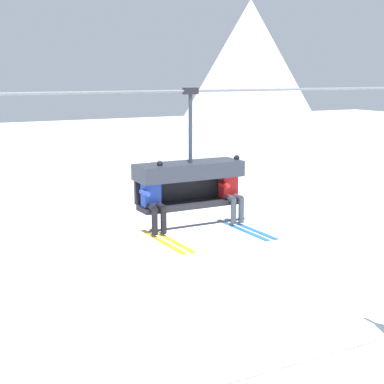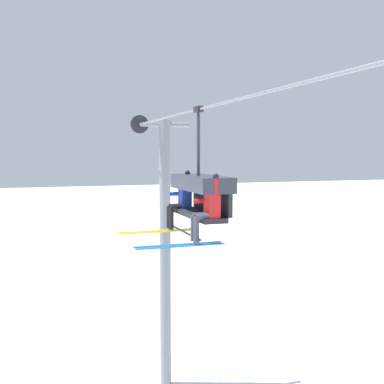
# 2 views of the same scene
# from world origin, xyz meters

# --- Properties ---
(lift_tower_near) EXTENTS (0.36, 1.88, 8.74)m
(lift_tower_near) POSITION_xyz_m (-6.13, -0.02, 4.54)
(lift_tower_near) COLOR slate
(lift_tower_near) RESTS_ON ground_plane
(lift_cable) EXTENTS (16.18, 0.05, 0.05)m
(lift_cable) POSITION_xyz_m (0.96, -0.80, 8.46)
(lift_cable) COLOR slate
(chairlift_chair) EXTENTS (2.08, 0.74, 2.54)m
(chairlift_chair) POSITION_xyz_m (-0.66, -0.73, 6.84)
(chairlift_chair) COLOR #232328
(skier_blue) EXTENTS (0.48, 1.70, 1.34)m
(skier_blue) POSITION_xyz_m (-1.49, -0.94, 6.56)
(skier_blue) COLOR #2847B7
(skier_red) EXTENTS (0.48, 1.70, 1.34)m
(skier_red) POSITION_xyz_m (0.17, -0.94, 6.56)
(skier_red) COLOR red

